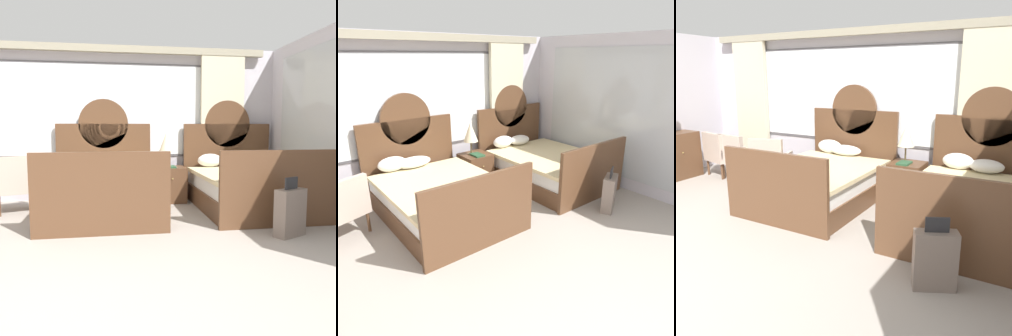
{
  "view_description": "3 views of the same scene",
  "coord_description": "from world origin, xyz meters",
  "views": [
    {
      "loc": [
        0.22,
        -2.1,
        1.28
      ],
      "look_at": [
        0.98,
        2.56,
        0.74
      ],
      "focal_mm": 38.26,
      "sensor_mm": 36.0,
      "label": 1
    },
    {
      "loc": [
        -1.84,
        -0.82,
        2.35
      ],
      "look_at": [
        0.85,
        2.54,
        0.81
      ],
      "focal_mm": 33.92,
      "sensor_mm": 36.0,
      "label": 2
    },
    {
      "loc": [
        3.02,
        -1.22,
        1.92
      ],
      "look_at": [
        0.89,
        2.55,
        0.79
      ],
      "focal_mm": 38.07,
      "sensor_mm": 36.0,
      "label": 3
    }
  ],
  "objects": [
    {
      "name": "wall_back_window",
      "position": [
        0.0,
        4.38,
        1.42
      ],
      "size": [
        6.55,
        0.22,
        2.7
      ],
      "color": "silver",
      "rests_on": "ground_plane"
    },
    {
      "name": "wall_right_mirror",
      "position": [
        3.3,
        1.92,
        1.35
      ],
      "size": [
        0.08,
        4.98,
        2.7
      ],
      "color": "silver",
      "rests_on": "ground_plane"
    },
    {
      "name": "bed_near_window",
      "position": [
        0.11,
        3.24,
        0.35
      ],
      "size": [
        1.63,
        2.23,
        1.77
      ],
      "color": "brown",
      "rests_on": "ground_plane"
    },
    {
      "name": "bed_near_mirror",
      "position": [
        2.36,
        3.24,
        0.35
      ],
      "size": [
        1.63,
        2.23,
        1.77
      ],
      "color": "brown",
      "rests_on": "ground_plane"
    },
    {
      "name": "nightstand_between_beds",
      "position": [
        1.24,
        3.94,
        0.3
      ],
      "size": [
        0.51,
        0.53,
        0.6
      ],
      "color": "brown",
      "rests_on": "ground_plane"
    },
    {
      "name": "table_lamp_on_nightstand",
      "position": [
        1.18,
        3.98,
        1.02
      ],
      "size": [
        0.27,
        0.27,
        0.6
      ],
      "color": "brown",
      "rests_on": "nightstand_between_beds"
    },
    {
      "name": "book_on_nightstand",
      "position": [
        1.22,
        3.84,
        0.62
      ],
      "size": [
        0.18,
        0.26,
        0.03
      ],
      "color": "#285133",
      "rests_on": "nightstand_between_beds"
    },
    {
      "name": "armchair_by_window_left",
      "position": [
        -1.18,
        3.52,
        0.45
      ],
      "size": [
        0.77,
        0.77,
        0.86
      ],
      "color": "#B29E8E",
      "rests_on": "ground_plane"
    },
    {
      "name": "suitcase_on_floor",
      "position": [
        2.3,
        1.74,
        0.29
      ],
      "size": [
        0.43,
        0.32,
        0.7
      ],
      "color": "#75665B",
      "rests_on": "ground_plane"
    }
  ]
}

